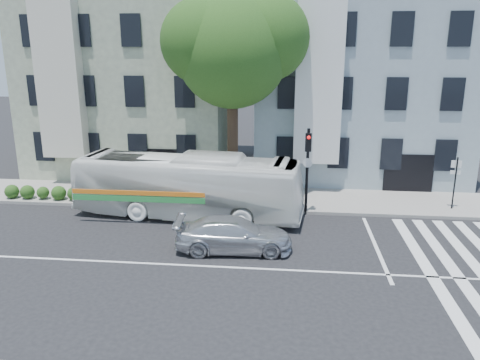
# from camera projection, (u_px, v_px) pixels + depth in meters

# --- Properties ---
(ground) EXTENTS (120.00, 120.00, 0.00)m
(ground) POSITION_uv_depth(u_px,v_px,m) (205.00, 266.00, 17.00)
(ground) COLOR black
(ground) RESTS_ON ground
(sidewalk_far) EXTENTS (80.00, 4.00, 0.15)m
(sidewalk_far) POSITION_uv_depth(u_px,v_px,m) (232.00, 198.00, 24.64)
(sidewalk_far) COLOR gray
(sidewalk_far) RESTS_ON ground
(building_left) EXTENTS (12.00, 10.00, 11.00)m
(building_left) POSITION_uv_depth(u_px,v_px,m) (138.00, 83.00, 30.61)
(building_left) COLOR gray
(building_left) RESTS_ON ground
(building_right) EXTENTS (12.00, 10.00, 11.00)m
(building_right) POSITION_uv_depth(u_px,v_px,m) (356.00, 85.00, 29.18)
(building_right) COLOR #8898A2
(building_right) RESTS_ON ground
(street_tree) EXTENTS (7.30, 5.90, 11.10)m
(street_tree) POSITION_uv_depth(u_px,v_px,m) (234.00, 45.00, 23.26)
(street_tree) COLOR #2D2116
(street_tree) RESTS_ON ground
(bus) EXTENTS (3.65, 10.92, 2.98)m
(bus) POSITION_uv_depth(u_px,v_px,m) (188.00, 186.00, 21.76)
(bus) COLOR white
(bus) RESTS_ON ground
(sedan) EXTENTS (2.20, 4.68, 1.32)m
(sedan) POSITION_uv_depth(u_px,v_px,m) (234.00, 235.00, 18.20)
(sedan) COLOR silver
(sedan) RESTS_ON ground
(hedge) EXTENTS (8.53, 2.02, 0.70)m
(hedge) POSITION_uv_depth(u_px,v_px,m) (90.00, 194.00, 23.84)
(hedge) COLOR #306621
(hedge) RESTS_ON sidewalk_far
(traffic_signal) EXTENTS (0.43, 0.53, 4.14)m
(traffic_signal) POSITION_uv_depth(u_px,v_px,m) (308.00, 160.00, 21.59)
(traffic_signal) COLOR black
(traffic_signal) RESTS_ON ground
(far_sign_pole) EXTENTS (0.46, 0.19, 2.55)m
(far_sign_pole) POSITION_uv_depth(u_px,v_px,m) (455.00, 176.00, 22.36)
(far_sign_pole) COLOR black
(far_sign_pole) RESTS_ON sidewalk_far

